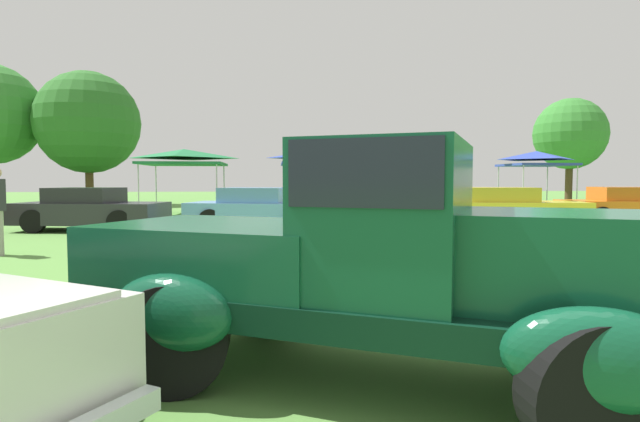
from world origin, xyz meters
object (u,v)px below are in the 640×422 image
Objects in this scene: show_car_yellow at (504,208)px; canopy_tent_left_field at (184,156)px; feature_pickup_truck at (379,261)px; canopy_tent_right_field at (537,158)px; show_car_charcoal at (90,210)px; show_car_orange at (631,207)px; canopy_tent_center_field at (323,156)px; show_car_skyblue at (259,209)px.

show_car_yellow is 1.43× the size of canopy_tent_left_field.
feature_pickup_truck is 21.19m from canopy_tent_right_field.
canopy_tent_right_field reaches higher than feature_pickup_truck.
show_car_charcoal is at bearing -158.09° from canopy_tent_right_field.
show_car_charcoal is at bearing -102.77° from canopy_tent_left_field.
show_car_orange is at bearing 47.77° from feature_pickup_truck.
show_car_orange is 1.34× the size of canopy_tent_left_field.
feature_pickup_truck is at bearing -76.28° from canopy_tent_left_field.
canopy_tent_center_field reaches higher than show_car_yellow.
show_car_orange is 11.06m from canopy_tent_center_field.
canopy_tent_left_field is (1.51, 6.66, 1.82)m from show_car_charcoal.
feature_pickup_truck reaches higher than show_car_orange.
show_car_skyblue is 1.31× the size of canopy_tent_left_field.
canopy_tent_center_field is at bearing 68.93° from show_car_skyblue.
show_car_orange is at bearing -24.23° from canopy_tent_left_field.
show_car_orange is (4.29, 0.36, -0.00)m from show_car_yellow.
show_car_orange is 1.62× the size of canopy_tent_right_field.
canopy_tent_left_field is at bearing 155.77° from show_car_orange.
show_car_skyblue is (-1.16, 11.11, -0.27)m from feature_pickup_truck.
feature_pickup_truck is 12.85m from show_car_charcoal.
show_car_charcoal is at bearing -139.92° from canopy_tent_center_field.
canopy_tent_left_field is at bearing 77.23° from show_car_charcoal.
show_car_skyblue is 1.28× the size of canopy_tent_center_field.
canopy_tent_left_field reaches higher than show_car_orange.
show_car_charcoal is 9.59m from canopy_tent_center_field.
show_car_charcoal is 0.99× the size of show_car_skyblue.
canopy_tent_center_field reaches higher than show_car_charcoal.
canopy_tent_center_field reaches higher than show_car_orange.
canopy_tent_center_field reaches higher than show_car_skyblue.
canopy_tent_center_field is at bearing -175.94° from canopy_tent_right_field.
feature_pickup_truck is at bearing -120.85° from canopy_tent_right_field.
show_car_charcoal is at bearing 176.56° from show_car_skyblue.
canopy_tent_right_field reaches higher than show_car_yellow.
show_car_charcoal is 7.07m from canopy_tent_left_field.
canopy_tent_left_field is at bearing -179.70° from canopy_tent_right_field.
show_car_charcoal is 11.99m from show_car_yellow.
feature_pickup_truck is 1.02× the size of show_car_skyblue.
feature_pickup_truck is 17.58m from canopy_tent_center_field.
canopy_tent_left_field is (-14.77, 6.65, 1.82)m from show_car_orange.
show_car_skyblue is at bearing -149.65° from canopy_tent_right_field.
canopy_tent_left_field is at bearing 174.00° from canopy_tent_center_field.
canopy_tent_center_field is at bearing -6.00° from canopy_tent_left_field.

